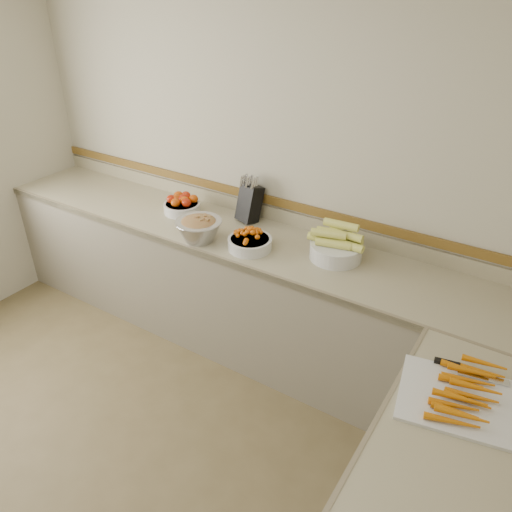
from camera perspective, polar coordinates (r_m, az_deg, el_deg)
The scene contains 8 objects.
back_wall at distance 3.45m, azimuth 0.94°, elevation 10.51°, with size 4.00×4.00×0.00m, color #B1AB92.
counter_back at distance 3.59m, azimuth -1.90°, elevation -3.81°, with size 4.00×0.65×1.08m.
knife_block at distance 3.50m, azimuth -0.74°, elevation 6.17°, with size 0.18×0.20×0.34m.
tomato_bowl at distance 3.69m, azimuth -8.45°, elevation 5.86°, with size 0.27×0.27×0.13m.
cherry_tomato_bowl at distance 3.16m, azimuth -0.71°, elevation 1.69°, with size 0.28×0.28×0.16m.
corn_bowl at distance 3.09m, azimuth 9.15°, elevation 1.12°, with size 0.36×0.33×0.24m.
rhubarb_bowl at distance 3.27m, azimuth -6.54°, elevation 3.19°, with size 0.31×0.31×0.17m.
cutting_board at distance 2.31m, azimuth 22.67°, elevation -14.50°, with size 0.57×0.50×0.07m.
Camera 1 is at (1.70, -0.77, 2.46)m, focal length 35.00 mm.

